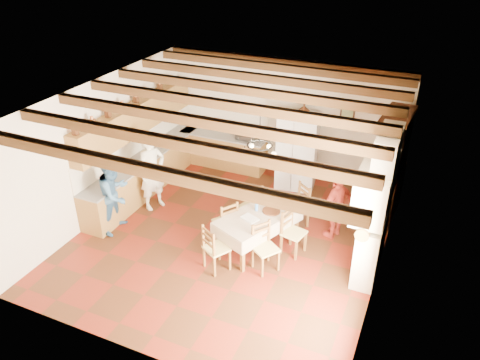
% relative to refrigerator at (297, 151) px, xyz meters
% --- Properties ---
extents(floor, '(6.00, 6.50, 0.02)m').
position_rel_refrigerator_xyz_m(floor, '(-0.55, -2.72, -0.93)').
color(floor, '#4A2613').
rests_on(floor, ground).
extents(ceiling, '(6.00, 6.50, 0.02)m').
position_rel_refrigerator_xyz_m(ceiling, '(-0.55, -2.72, 2.09)').
color(ceiling, white).
rests_on(ceiling, ground).
extents(wall_back, '(6.00, 0.02, 3.00)m').
position_rel_refrigerator_xyz_m(wall_back, '(-0.55, 0.54, 0.58)').
color(wall_back, beige).
rests_on(wall_back, ground).
extents(wall_front, '(6.00, 0.02, 3.00)m').
position_rel_refrigerator_xyz_m(wall_front, '(-0.55, -5.98, 0.58)').
color(wall_front, beige).
rests_on(wall_front, ground).
extents(wall_left, '(0.02, 6.50, 3.00)m').
position_rel_refrigerator_xyz_m(wall_left, '(-3.56, -2.72, 0.58)').
color(wall_left, beige).
rests_on(wall_left, ground).
extents(wall_right, '(0.02, 6.50, 3.00)m').
position_rel_refrigerator_xyz_m(wall_right, '(2.46, -2.72, 0.58)').
color(wall_right, beige).
rests_on(wall_right, ground).
extents(ceiling_beams, '(6.00, 6.30, 0.16)m').
position_rel_refrigerator_xyz_m(ceiling_beams, '(-0.55, -2.72, 1.99)').
color(ceiling_beams, '#3A2812').
rests_on(ceiling_beams, ground).
extents(lower_cabinets_left, '(0.60, 4.30, 0.86)m').
position_rel_refrigerator_xyz_m(lower_cabinets_left, '(-3.25, -1.67, -0.49)').
color(lower_cabinets_left, brown).
rests_on(lower_cabinets_left, ground).
extents(lower_cabinets_back, '(2.30, 0.60, 0.86)m').
position_rel_refrigerator_xyz_m(lower_cabinets_back, '(-2.10, 0.23, -0.49)').
color(lower_cabinets_back, brown).
rests_on(lower_cabinets_back, ground).
extents(countertop_left, '(0.62, 4.30, 0.04)m').
position_rel_refrigerator_xyz_m(countertop_left, '(-3.25, -1.67, -0.04)').
color(countertop_left, slate).
rests_on(countertop_left, lower_cabinets_left).
extents(countertop_back, '(2.34, 0.62, 0.04)m').
position_rel_refrigerator_xyz_m(countertop_back, '(-2.10, 0.23, -0.04)').
color(countertop_back, slate).
rests_on(countertop_back, lower_cabinets_back).
extents(backsplash_left, '(0.03, 4.30, 0.60)m').
position_rel_refrigerator_xyz_m(backsplash_left, '(-3.54, -1.67, 0.28)').
color(backsplash_left, white).
rests_on(backsplash_left, ground).
extents(backsplash_back, '(2.30, 0.03, 0.60)m').
position_rel_refrigerator_xyz_m(backsplash_back, '(-2.10, 0.52, 0.28)').
color(backsplash_back, white).
rests_on(backsplash_back, ground).
extents(upper_cabinets, '(0.35, 4.20, 0.70)m').
position_rel_refrigerator_xyz_m(upper_cabinets, '(-3.38, -1.67, 0.93)').
color(upper_cabinets, brown).
rests_on(upper_cabinets, ground).
extents(fireplace, '(0.56, 1.60, 2.80)m').
position_rel_refrigerator_xyz_m(fireplace, '(2.17, -2.52, 0.48)').
color(fireplace, beige).
rests_on(fireplace, ground).
extents(wall_picture, '(0.34, 0.03, 0.42)m').
position_rel_refrigerator_xyz_m(wall_picture, '(1.00, 0.51, 0.93)').
color(wall_picture, '#302017').
rests_on(wall_picture, ground).
extents(refrigerator, '(1.02, 0.87, 1.85)m').
position_rel_refrigerator_xyz_m(refrigerator, '(0.00, 0.00, 0.00)').
color(refrigerator, white).
rests_on(refrigerator, floor).
extents(hutch, '(0.65, 1.36, 2.40)m').
position_rel_refrigerator_xyz_m(hutch, '(2.20, -0.49, 0.28)').
color(hutch, '#3C220F').
rests_on(hutch, floor).
extents(dining_table, '(1.47, 1.92, 0.75)m').
position_rel_refrigerator_xyz_m(dining_table, '(0.08, -2.74, -0.25)').
color(dining_table, beige).
rests_on(dining_table, floor).
extents(chandelier, '(0.47, 0.47, 0.03)m').
position_rel_refrigerator_xyz_m(chandelier, '(0.08, -2.74, 1.33)').
color(chandelier, black).
rests_on(chandelier, ground).
extents(chair_left_near, '(0.57, 0.57, 0.96)m').
position_rel_refrigerator_xyz_m(chair_left_near, '(-0.60, -2.82, -0.44)').
color(chair_left_near, brown).
rests_on(chair_left_near, floor).
extents(chair_left_far, '(0.52, 0.53, 0.96)m').
position_rel_refrigerator_xyz_m(chair_left_far, '(-0.35, -2.09, -0.44)').
color(chair_left_far, brown).
rests_on(chair_left_far, floor).
extents(chair_right_near, '(0.57, 0.57, 0.96)m').
position_rel_refrigerator_xyz_m(chair_right_near, '(0.48, -3.34, -0.44)').
color(chair_right_near, brown).
rests_on(chair_right_near, floor).
extents(chair_right_far, '(0.49, 0.50, 0.96)m').
position_rel_refrigerator_xyz_m(chair_right_far, '(0.80, -2.65, -0.44)').
color(chair_right_far, brown).
rests_on(chair_right_far, floor).
extents(chair_end_near, '(0.56, 0.56, 0.96)m').
position_rel_refrigerator_xyz_m(chair_end_near, '(-0.37, -3.69, -0.44)').
color(chair_end_near, brown).
rests_on(chair_end_near, floor).
extents(chair_end_far, '(0.58, 0.57, 0.96)m').
position_rel_refrigerator_xyz_m(chair_end_far, '(0.56, -1.70, -0.44)').
color(chair_end_far, brown).
rests_on(chair_end_far, floor).
extents(person_man, '(0.65, 0.77, 1.80)m').
position_rel_refrigerator_xyz_m(person_man, '(-2.65, -2.28, -0.02)').
color(person_man, white).
rests_on(person_man, floor).
extents(person_woman_blue, '(0.68, 0.85, 1.69)m').
position_rel_refrigerator_xyz_m(person_woman_blue, '(-2.88, -3.34, -0.08)').
color(person_woman_blue, '#396692').
rests_on(person_woman_blue, floor).
extents(person_woman_red, '(0.67, 0.93, 1.46)m').
position_rel_refrigerator_xyz_m(person_woman_red, '(1.40, -1.74, -0.19)').
color(person_woman_red, '#BA382B').
rests_on(person_woman_red, floor).
extents(microwave, '(0.55, 0.39, 0.29)m').
position_rel_refrigerator_xyz_m(microwave, '(-1.42, 0.23, 0.12)').
color(microwave, silver).
rests_on(microwave, countertop_back).
extents(fridge_vase, '(0.33, 0.33, 0.28)m').
position_rel_refrigerator_xyz_m(fridge_vase, '(0.09, 0.00, 1.06)').
color(fridge_vase, '#3C220F').
rests_on(fridge_vase, refrigerator).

